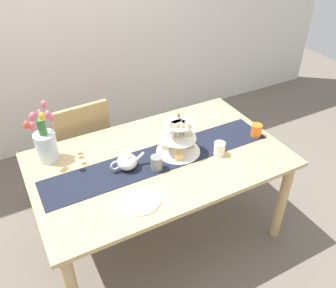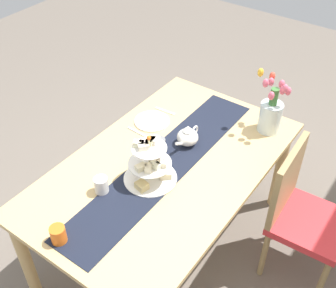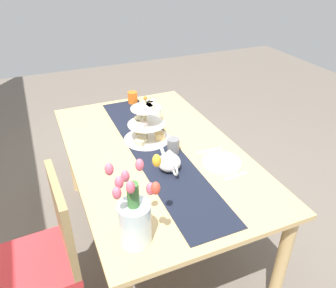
% 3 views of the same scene
% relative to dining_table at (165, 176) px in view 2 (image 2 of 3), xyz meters
% --- Properties ---
extents(ground_plane, '(8.00, 8.00, 0.00)m').
position_rel_dining_table_xyz_m(ground_plane, '(0.00, 0.00, -0.64)').
color(ground_plane, '#6B6056').
extents(dining_table, '(1.68, 1.01, 0.73)m').
position_rel_dining_table_xyz_m(dining_table, '(0.00, 0.00, 0.00)').
color(dining_table, tan).
rests_on(dining_table, ground_plane).
extents(chair_left, '(0.44, 0.44, 0.91)m').
position_rel_dining_table_xyz_m(chair_left, '(-0.34, 0.73, -0.14)').
color(chair_left, '#9C8254').
rests_on(chair_left, ground_plane).
extents(table_runner, '(1.57, 0.29, 0.00)m').
position_rel_dining_table_xyz_m(table_runner, '(0.00, -0.01, 0.10)').
color(table_runner, black).
rests_on(table_runner, dining_table).
extents(tiered_cake_stand, '(0.30, 0.30, 0.30)m').
position_rel_dining_table_xyz_m(tiered_cake_stand, '(0.14, 0.00, 0.20)').
color(tiered_cake_stand, beige).
rests_on(tiered_cake_stand, table_runner).
extents(teapot, '(0.24, 0.13, 0.14)m').
position_rel_dining_table_xyz_m(teapot, '(-0.23, 0.00, 0.15)').
color(teapot, white).
rests_on(teapot, table_runner).
extents(tulip_vase, '(0.19, 0.22, 0.41)m').
position_rel_dining_table_xyz_m(tulip_vase, '(-0.65, 0.34, 0.23)').
color(tulip_vase, silver).
rests_on(tulip_vase, dining_table).
extents(dinner_plate_left, '(0.23, 0.23, 0.01)m').
position_rel_dining_table_xyz_m(dinner_plate_left, '(-0.28, -0.31, 0.10)').
color(dinner_plate_left, white).
rests_on(dinner_plate_left, dining_table).
extents(fork_left, '(0.03, 0.15, 0.01)m').
position_rel_dining_table_xyz_m(fork_left, '(-0.43, -0.31, 0.10)').
color(fork_left, silver).
rests_on(fork_left, dining_table).
extents(knife_left, '(0.02, 0.17, 0.01)m').
position_rel_dining_table_xyz_m(knife_left, '(-0.14, -0.31, 0.10)').
color(knife_left, silver).
rests_on(knife_left, dining_table).
extents(mug_grey, '(0.08, 0.08, 0.09)m').
position_rel_dining_table_xyz_m(mug_grey, '(-0.07, -0.10, 0.14)').
color(mug_grey, slate).
rests_on(mug_grey, table_runner).
extents(mug_white_text, '(0.08, 0.08, 0.09)m').
position_rel_dining_table_xyz_m(mug_white_text, '(0.37, -0.15, 0.14)').
color(mug_white_text, white).
rests_on(mug_white_text, dining_table).
extents(mug_orange, '(0.08, 0.08, 0.09)m').
position_rel_dining_table_xyz_m(mug_orange, '(0.74, -0.10, 0.14)').
color(mug_orange, orange).
rests_on(mug_orange, dining_table).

